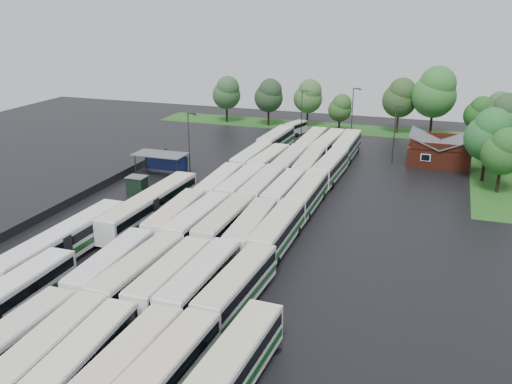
% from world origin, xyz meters
% --- Properties ---
extents(ground, '(160.00, 160.00, 0.00)m').
position_xyz_m(ground, '(0.00, 0.00, 0.00)').
color(ground, black).
rests_on(ground, ground).
extents(brick_building, '(10.07, 8.60, 5.39)m').
position_xyz_m(brick_building, '(24.00, 42.77, 1.87)').
color(brick_building, maroon).
rests_on(brick_building, ground).
extents(wash_shed, '(8.20, 4.20, 3.58)m').
position_xyz_m(wash_shed, '(-17.20, 22.02, 2.99)').
color(wash_shed, '#2D2D30').
rests_on(wash_shed, ground).
extents(utility_hut, '(2.70, 2.20, 2.62)m').
position_xyz_m(utility_hut, '(-16.20, 12.60, 1.32)').
color(utility_hut, black).
rests_on(utility_hut, ground).
extents(grass_strip_north, '(80.00, 10.00, 0.01)m').
position_xyz_m(grass_strip_north, '(2.00, 64.80, 0.01)').
color(grass_strip_north, '#1F5317').
rests_on(grass_strip_north, ground).
extents(grass_strip_east, '(10.00, 50.00, 0.01)m').
position_xyz_m(grass_strip_east, '(34.00, 42.80, 0.01)').
color(grass_strip_east, '#1F5317').
rests_on(grass_strip_east, ground).
extents(west_fence, '(0.10, 50.00, 1.20)m').
position_xyz_m(west_fence, '(-22.20, 8.00, 0.60)').
color(west_fence, '#2D2D30').
rests_on(west_fence, ground).
extents(bus_r0c0, '(2.92, 13.01, 3.61)m').
position_xyz_m(bus_r0c0, '(-4.31, -26.24, 1.99)').
color(bus_r0c0, white).
rests_on(bus_r0c0, ground).
extents(bus_r0c1, '(3.41, 13.11, 3.61)m').
position_xyz_m(bus_r0c1, '(-1.05, -26.02, 1.99)').
color(bus_r0c1, white).
rests_on(bus_r0c1, ground).
extents(bus_r0c2, '(3.35, 12.86, 3.55)m').
position_xyz_m(bus_r0c2, '(1.84, -26.05, 1.95)').
color(bus_r0c2, white).
rests_on(bus_r0c2, ground).
extents(bus_r0c3, '(3.00, 12.90, 3.58)m').
position_xyz_m(bus_r0c3, '(5.27, -25.83, 1.97)').
color(bus_r0c3, white).
rests_on(bus_r0c3, ground).
extents(bus_r0c4, '(3.37, 13.45, 3.72)m').
position_xyz_m(bus_r0c4, '(8.22, -25.97, 2.04)').
color(bus_r0c4, white).
rests_on(bus_r0c4, ground).
extents(bus_r1c0, '(3.23, 13.03, 3.60)m').
position_xyz_m(bus_r1c0, '(-4.33, -12.44, 1.98)').
color(bus_r1c0, white).
rests_on(bus_r1c0, ground).
extents(bus_r1c1, '(3.18, 13.29, 3.68)m').
position_xyz_m(bus_r1c1, '(-1.18, -12.72, 2.02)').
color(bus_r1c1, white).
rests_on(bus_r1c1, ground).
extents(bus_r1c2, '(2.88, 12.89, 3.58)m').
position_xyz_m(bus_r1c2, '(2.05, -12.59, 1.97)').
color(bus_r1c2, white).
rests_on(bus_r1c2, ground).
extents(bus_r1c3, '(2.99, 13.32, 3.70)m').
position_xyz_m(bus_r1c3, '(5.06, -12.38, 2.03)').
color(bus_r1c3, white).
rests_on(bus_r1c3, ground).
extents(bus_r1c4, '(3.36, 13.29, 3.67)m').
position_xyz_m(bus_r1c4, '(8.57, -12.20, 2.02)').
color(bus_r1c4, white).
rests_on(bus_r1c4, ground).
extents(bus_r2c0, '(3.32, 13.04, 3.60)m').
position_xyz_m(bus_r2c0, '(-4.40, 1.39, 1.98)').
color(bus_r2c0, white).
rests_on(bus_r2c0, ground).
extents(bus_r2c1, '(3.09, 13.22, 3.66)m').
position_xyz_m(bus_r2c1, '(-1.32, 0.99, 2.01)').
color(bus_r2c1, white).
rests_on(bus_r2c1, ground).
extents(bus_r2c2, '(2.86, 13.20, 3.67)m').
position_xyz_m(bus_r2c2, '(1.86, 1.55, 2.02)').
color(bus_r2c2, white).
rests_on(bus_r2c2, ground).
extents(bus_r2c3, '(3.40, 13.17, 3.63)m').
position_xyz_m(bus_r2c3, '(5.25, 0.91, 2.00)').
color(bus_r2c3, white).
rests_on(bus_r2c3, ground).
extents(bus_r2c4, '(2.89, 13.41, 3.73)m').
position_xyz_m(bus_r2c4, '(8.27, 1.26, 2.05)').
color(bus_r2c4, white).
rests_on(bus_r2c4, ground).
extents(bus_r3c0, '(3.24, 12.86, 3.55)m').
position_xyz_m(bus_r3c0, '(-4.23, 14.53, 1.95)').
color(bus_r3c0, white).
rests_on(bus_r3c0, ground).
extents(bus_r3c1, '(2.88, 13.14, 3.65)m').
position_xyz_m(bus_r3c1, '(-1.12, 15.00, 2.01)').
color(bus_r3c1, white).
rests_on(bus_r3c1, ground).
extents(bus_r3c2, '(2.96, 13.31, 3.70)m').
position_xyz_m(bus_r3c2, '(1.94, 15.09, 2.03)').
color(bus_r3c2, white).
rests_on(bus_r3c2, ground).
extents(bus_r3c3, '(2.74, 12.76, 3.55)m').
position_xyz_m(bus_r3c3, '(5.06, 14.61, 1.95)').
color(bus_r3c3, white).
rests_on(bus_r3c3, ground).
extents(bus_r3c4, '(2.85, 13.20, 3.67)m').
position_xyz_m(bus_r3c4, '(8.27, 14.79, 2.02)').
color(bus_r3c4, white).
rests_on(bus_r3c4, ground).
extents(bus_r4c0, '(2.96, 12.77, 3.54)m').
position_xyz_m(bus_r4c0, '(-4.44, 28.60, 1.95)').
color(bus_r4c0, white).
rests_on(bus_r4c0, ground).
extents(bus_r4c1, '(3.23, 12.81, 3.54)m').
position_xyz_m(bus_r4c1, '(-1.35, 28.08, 1.95)').
color(bus_r4c1, white).
rests_on(bus_r4c1, ground).
extents(bus_r4c2, '(2.88, 13.24, 3.68)m').
position_xyz_m(bus_r4c2, '(2.08, 28.20, 2.02)').
color(bus_r4c2, white).
rests_on(bus_r4c2, ground).
extents(bus_r4c3, '(3.22, 13.06, 3.61)m').
position_xyz_m(bus_r4c3, '(5.20, 28.17, 1.98)').
color(bus_r4c3, white).
rests_on(bus_r4c3, ground).
extents(bus_r4c4, '(3.13, 13.17, 3.65)m').
position_xyz_m(bus_r4c4, '(8.53, 28.20, 2.01)').
color(bus_r4c4, white).
rests_on(bus_r4c4, ground).
extents(bus_r5c0, '(3.27, 13.16, 3.64)m').
position_xyz_m(bus_r5c0, '(-4.48, 41.92, 2.00)').
color(bus_r5c0, white).
rests_on(bus_r5c0, ground).
extents(bus_r5c2, '(2.85, 13.15, 3.66)m').
position_xyz_m(bus_r5c2, '(2.13, 42.16, 2.01)').
color(bus_r5c2, white).
rests_on(bus_r5c2, ground).
extents(bus_r5c3, '(3.44, 13.25, 3.65)m').
position_xyz_m(bus_r5c3, '(5.33, 41.99, 2.01)').
color(bus_r5c3, white).
rests_on(bus_r5c3, ground).
extents(bus_r5c4, '(2.85, 13.28, 3.69)m').
position_xyz_m(bus_r5c4, '(8.55, 41.97, 2.03)').
color(bus_r5c4, white).
rests_on(bus_r5c4, ground).
extents(artic_bus_west_b, '(3.31, 20.02, 3.70)m').
position_xyz_m(artic_bus_west_b, '(-9.18, 3.98, 2.05)').
color(artic_bus_west_b, white).
rests_on(artic_bus_west_b, ground).
extents(artic_bus_west_c, '(3.25, 19.89, 3.68)m').
position_xyz_m(artic_bus_west_c, '(-12.32, -9.23, 2.04)').
color(artic_bus_west_c, white).
rests_on(artic_bus_west_c, ground).
extents(minibus, '(3.68, 6.19, 2.54)m').
position_xyz_m(minibus, '(-4.67, 56.15, 1.41)').
color(minibus, silver).
rests_on(minibus, ground).
extents(tree_north_0, '(6.26, 6.26, 10.36)m').
position_xyz_m(tree_north_0, '(-22.42, 62.90, 6.67)').
color(tree_north_0, black).
rests_on(tree_north_0, ground).
extents(tree_north_1, '(6.21, 6.21, 10.29)m').
position_xyz_m(tree_north_1, '(-12.47, 62.62, 6.62)').
color(tree_north_1, black).
rests_on(tree_north_1, ground).
extents(tree_north_2, '(6.21, 6.21, 10.28)m').
position_xyz_m(tree_north_2, '(-4.16, 64.53, 6.61)').
color(tree_north_2, black).
rests_on(tree_north_2, ground).
extents(tree_north_3, '(4.89, 4.88, 8.08)m').
position_xyz_m(tree_north_3, '(3.56, 60.87, 5.20)').
color(tree_north_3, black).
rests_on(tree_north_3, ground).
extents(tree_north_4, '(6.93, 6.93, 11.48)m').
position_xyz_m(tree_north_4, '(15.07, 64.19, 7.38)').
color(tree_north_4, '#372A1C').
rests_on(tree_north_4, ground).
extents(tree_north_5, '(8.62, 8.62, 14.28)m').
position_xyz_m(tree_north_5, '(21.80, 62.28, 9.19)').
color(tree_north_5, black).
rests_on(tree_north_5, ground).
extents(tree_north_6, '(6.08, 6.08, 10.06)m').
position_xyz_m(tree_north_6, '(33.46, 61.30, 6.47)').
color(tree_north_6, black).
rests_on(tree_north_6, ground).
extents(tree_east_0, '(5.84, 5.84, 9.67)m').
position_xyz_m(tree_east_0, '(32.80, 30.05, 6.22)').
color(tree_east_0, black).
rests_on(tree_east_0, ground).
extents(tree_east_1, '(6.91, 6.91, 11.45)m').
position_xyz_m(tree_east_1, '(30.93, 35.15, 7.36)').
color(tree_east_1, black).
rests_on(tree_east_1, ground).
extents(tree_east_2, '(5.68, 5.67, 9.39)m').
position_xyz_m(tree_east_2, '(33.76, 42.90, 6.03)').
color(tree_east_2, black).
rests_on(tree_east_2, ground).
extents(tree_east_3, '(6.71, 6.71, 11.11)m').
position_xyz_m(tree_east_3, '(34.17, 52.74, 7.15)').
color(tree_east_3, black).
rests_on(tree_east_3, ground).
extents(tree_east_4, '(5.58, 5.58, 9.25)m').
position_xyz_m(tree_east_4, '(30.33, 59.91, 5.95)').
color(tree_east_4, '#322110').
rests_on(tree_east_4, ground).
extents(lamp_post_ne, '(1.52, 0.30, 9.85)m').
position_xyz_m(lamp_post_ne, '(16.66, 40.84, 5.72)').
color(lamp_post_ne, '#2D2D30').
rests_on(lamp_post_ne, ground).
extents(lamp_post_nw, '(1.51, 0.29, 9.82)m').
position_xyz_m(lamp_post_nw, '(-13.32, 24.32, 5.70)').
color(lamp_post_nw, '#2D2D30').
rests_on(lamp_post_nw, ground).
extents(lamp_post_back_w, '(1.43, 0.28, 9.27)m').
position_xyz_m(lamp_post_back_w, '(-3.08, 55.16, 5.38)').
color(lamp_post_back_w, '#2D2D30').
rests_on(lamp_post_back_w, ground).
extents(lamp_post_back_e, '(1.61, 0.31, 10.46)m').
position_xyz_m(lamp_post_back_e, '(7.32, 53.70, 6.08)').
color(lamp_post_back_e, '#2D2D30').
rests_on(lamp_post_back_e, ground).
extents(puddle_0, '(5.63, 5.63, 0.01)m').
position_xyz_m(puddle_0, '(0.36, -20.87, 0.00)').
color(puddle_0, black).
rests_on(puddle_0, ground).
extents(puddle_1, '(3.23, 3.23, 0.01)m').
position_xyz_m(puddle_1, '(6.52, -23.95, 0.00)').
color(puddle_1, black).
rests_on(puddle_1, ground).
extents(puddle_2, '(6.49, 6.49, 0.01)m').
position_xyz_m(puddle_2, '(-5.35, 0.71, 0.00)').
color(puddle_2, black).
rests_on(puddle_2, ground).
extents(puddle_3, '(2.82, 2.82, 0.01)m').
position_xyz_m(puddle_3, '(4.18, -0.90, 0.00)').
color(puddle_3, black).
rests_on(puddle_3, ground).
extents(puddle_4, '(2.71, 2.71, 0.01)m').
position_xyz_m(puddle_4, '(13.03, -17.31, 0.00)').
color(puddle_4, black).
rests_on(puddle_4, ground).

